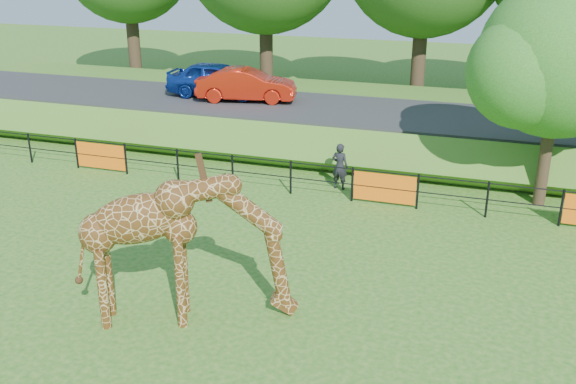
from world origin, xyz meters
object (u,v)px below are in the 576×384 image
giraffe (187,249)px  car_red (246,85)px  visitor (340,166)px  car_blue (218,79)px  tree_east (563,64)px

giraffe → car_red: bearing=85.2°
car_red → visitor: car_red is taller
car_red → giraffe: bearing=-174.7°
car_blue → visitor: 8.84m
giraffe → car_red: size_ratio=1.12×
giraffe → car_red: (-4.24, 13.75, 0.47)m
giraffe → car_red: giraffe is taller
car_blue → car_red: (1.46, -0.38, -0.06)m
tree_east → car_red: bearing=158.8°
car_red → tree_east: 12.57m
car_red → car_blue: bearing=63.7°
car_red → tree_east: bearing=-123.0°
giraffe → car_blue: bearing=90.0°
car_blue → tree_east: size_ratio=0.64×
giraffe → visitor: giraffe is taller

